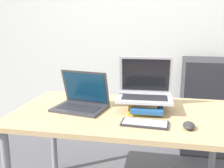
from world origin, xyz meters
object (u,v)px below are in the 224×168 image
Objects in this scene: book_stack at (146,105)px; mini_fridge at (211,105)px; laptop_on_books at (145,90)px; mouse at (189,125)px; laptop_left at (82,101)px; wireless_keyboard at (145,123)px.

mini_fridge reaches higher than book_stack.
laptop_on_books reaches higher than mouse.
wireless_keyboard is (0.44, -0.21, -0.04)m from laptop_left.
mini_fridge is (0.58, 1.26, -0.25)m from wireless_keyboard.
mini_fridge is (1.02, 1.05, -0.30)m from laptop_left.
laptop_on_books is 0.31m from wireless_keyboard.
book_stack is at bearing 4.76° from laptop_left.
laptop_on_books reaches higher than book_stack.
laptop_left is 1.37× the size of wireless_keyboard.
mouse is (0.24, -0.01, 0.01)m from wireless_keyboard.
mini_fridge is (0.60, 0.98, -0.37)m from laptop_on_books.
laptop_left is 0.71m from mouse.
mouse reaches higher than wireless_keyboard.
wireless_keyboard is at bearing -114.78° from mini_fridge.
book_stack is 0.25m from wireless_keyboard.
laptop_left is at bearing -134.08° from mini_fridge.
laptop_left is 0.43m from laptop_on_books.
laptop_on_books is 3.64× the size of mouse.
book_stack is 2.80× the size of mouse.
laptop_left is 0.40× the size of mini_fridge.
mouse is at bearing -18.15° from laptop_left.
laptop_left reaches higher than mini_fridge.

